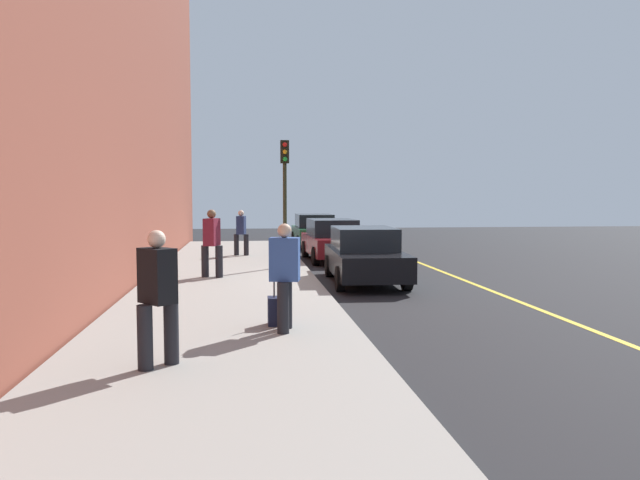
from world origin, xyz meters
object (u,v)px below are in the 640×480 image
at_px(parked_car_black, 365,255).
at_px(pedestrian_navy_coat, 241,231).
at_px(parked_car_green, 315,231).
at_px(traffic_light_pole, 285,181).
at_px(pedestrian_burgundy_coat, 212,241).
at_px(pedestrian_black_coat, 158,294).
at_px(rolling_suitcase, 274,311).
at_px(parked_car_maroon, 333,240).
at_px(pedestrian_blue_coat, 285,274).

relative_size(parked_car_black, pedestrian_navy_coat, 2.69).
relative_size(parked_car_green, traffic_light_pole, 1.13).
distance_m(parked_car_green, parked_car_black, 11.84).
xyz_separation_m(parked_car_black, pedestrian_burgundy_coat, (-0.51, -4.14, 0.38)).
relative_size(pedestrian_burgundy_coat, traffic_light_pole, 0.47).
xyz_separation_m(pedestrian_black_coat, traffic_light_pole, (-11.00, 2.35, 1.73)).
xyz_separation_m(parked_car_green, parked_car_black, (11.84, 0.07, 0.00)).
relative_size(pedestrian_navy_coat, pedestrian_burgundy_coat, 0.91).
bearing_deg(parked_car_green, parked_car_black, 0.32).
bearing_deg(pedestrian_navy_coat, rolling_suitcase, 3.02).
bearing_deg(traffic_light_pole, rolling_suitcase, -4.85).
bearing_deg(pedestrian_black_coat, parked_car_black, 152.35).
bearing_deg(pedestrian_burgundy_coat, parked_car_maroon, 142.31).
distance_m(parked_car_green, pedestrian_navy_coat, 6.19).
distance_m(pedestrian_navy_coat, traffic_light_pole, 4.55).
bearing_deg(parked_car_black, pedestrian_blue_coat, -22.07).
height_order(parked_car_black, traffic_light_pole, traffic_light_pole).
bearing_deg(pedestrian_burgundy_coat, parked_car_black, 82.97).
relative_size(pedestrian_black_coat, pedestrian_navy_coat, 1.06).
bearing_deg(pedestrian_black_coat, pedestrian_burgundy_coat, 178.61).
xyz_separation_m(parked_car_maroon, pedestrian_navy_coat, (-0.84, -3.33, 0.29)).
xyz_separation_m(parked_car_maroon, parked_car_black, (5.78, 0.07, 0.00)).
relative_size(pedestrian_blue_coat, rolling_suitcase, 2.11).
bearing_deg(pedestrian_burgundy_coat, pedestrian_blue_coat, 12.78).
bearing_deg(parked_car_maroon, pedestrian_navy_coat, -104.25).
distance_m(parked_car_black, rolling_suitcase, 6.51).
height_order(pedestrian_blue_coat, traffic_light_pole, traffic_light_pole).
relative_size(parked_car_black, pedestrian_blue_coat, 2.55).
height_order(pedestrian_black_coat, pedestrian_blue_coat, pedestrian_black_coat).
distance_m(parked_car_black, pedestrian_black_coat, 9.40).
height_order(pedestrian_blue_coat, pedestrian_burgundy_coat, pedestrian_burgundy_coat).
xyz_separation_m(parked_car_black, rolling_suitcase, (5.90, -2.74, -0.36)).
bearing_deg(parked_car_green, pedestrian_navy_coat, -32.60).
bearing_deg(pedestrian_black_coat, pedestrian_blue_coat, 137.66).
bearing_deg(parked_car_black, pedestrian_black_coat, -27.65).
distance_m(pedestrian_burgundy_coat, traffic_light_pole, 3.49).
bearing_deg(pedestrian_blue_coat, parked_car_maroon, 168.32).
bearing_deg(parked_car_green, pedestrian_burgundy_coat, -19.80).
bearing_deg(pedestrian_navy_coat, parked_car_maroon, 75.75).
relative_size(parked_car_green, pedestrian_blue_coat, 2.49).
bearing_deg(pedestrian_blue_coat, parked_car_black, 157.93).
bearing_deg(pedestrian_burgundy_coat, traffic_light_pole, 135.53).
distance_m(parked_car_green, pedestrian_blue_coat, 18.38).
distance_m(pedestrian_black_coat, rolling_suitcase, 3.00).
bearing_deg(pedestrian_black_coat, pedestrian_navy_coat, 176.33).
distance_m(parked_car_green, pedestrian_black_coat, 20.61).
bearing_deg(pedestrian_black_coat, parked_car_green, 167.98).
relative_size(parked_car_black, pedestrian_burgundy_coat, 2.45).
distance_m(parked_car_green, rolling_suitcase, 17.94).
relative_size(pedestrian_burgundy_coat, rolling_suitcase, 2.19).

